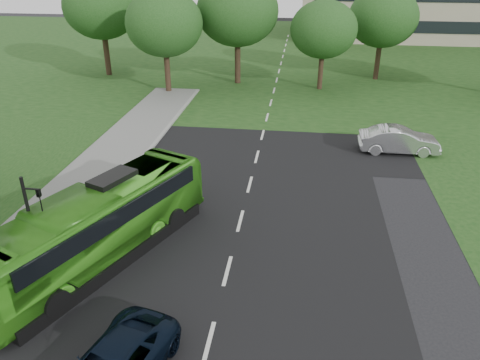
{
  "coord_description": "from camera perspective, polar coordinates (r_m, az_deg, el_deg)",
  "views": [
    {
      "loc": [
        2.6,
        -17.43,
        11.84
      ],
      "look_at": [
        -0.19,
        3.28,
        1.6
      ],
      "focal_mm": 35.0,
      "sensor_mm": 36.0,
      "label": 1
    }
  ],
  "objects": [
    {
      "name": "bus",
      "position": [
        20.43,
        -16.96,
        -5.27
      ],
      "size": [
        6.98,
        11.59,
        3.19
      ],
      "primitive_type": "imported",
      "rotation": [
        0.0,
        0.0,
        -0.4
      ],
      "color": "#3B921E",
      "rests_on": "ground"
    },
    {
      "name": "street_surfaces",
      "position": [
        41.99,
        3.34,
        9.73
      ],
      "size": [
        120.0,
        120.0,
        0.15
      ],
      "color": "black",
      "rests_on": "ground"
    },
    {
      "name": "tree_park_b",
      "position": [
        46.58,
        -0.3,
        19.92
      ],
      "size": [
        7.71,
        7.71,
        10.11
      ],
      "color": "black",
      "rests_on": "ground"
    },
    {
      "name": "tree_park_f",
      "position": [
        51.93,
        -16.59,
        19.6
      ],
      "size": [
        7.54,
        7.54,
        10.07
      ],
      "color": "black",
      "rests_on": "ground"
    },
    {
      "name": "tree_park_a",
      "position": [
        43.77,
        -9.23,
        18.32
      ],
      "size": [
        6.82,
        6.82,
        9.06
      ],
      "color": "black",
      "rests_on": "ground"
    },
    {
      "name": "ground",
      "position": [
        21.23,
        -0.69,
        -7.79
      ],
      "size": [
        160.0,
        160.0,
        0.0
      ],
      "primitive_type": "plane",
      "color": "black",
      "rests_on": "ground"
    },
    {
      "name": "traffic_light",
      "position": [
        19.23,
        -23.76,
        -4.77
      ],
      "size": [
        0.73,
        0.19,
        4.58
      ],
      "rotation": [
        0.0,
        0.0,
        -0.05
      ],
      "color": "black",
      "rests_on": "ground"
    },
    {
      "name": "tree_park_d",
      "position": [
        50.16,
        17.04,
        18.42
      ],
      "size": [
        6.75,
        6.75,
        8.93
      ],
      "color": "black",
      "rests_on": "ground"
    },
    {
      "name": "tree_park_c",
      "position": [
        45.09,
        10.18,
        17.61
      ],
      "size": [
        6.07,
        6.07,
        8.06
      ],
      "color": "black",
      "rests_on": "ground"
    },
    {
      "name": "sedan",
      "position": [
        32.1,
        18.79,
        4.63
      ],
      "size": [
        5.09,
        1.85,
        1.67
      ],
      "primitive_type": "imported",
      "rotation": [
        0.0,
        0.0,
        1.59
      ],
      "color": "silver",
      "rests_on": "ground"
    }
  ]
}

